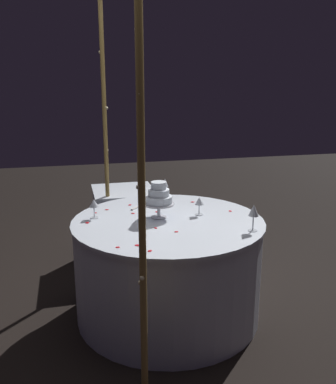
% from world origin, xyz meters
% --- Properties ---
extents(ground_plane, '(12.00, 12.00, 0.00)m').
position_xyz_m(ground_plane, '(0.00, 0.00, 0.00)').
color(ground_plane, black).
extents(decorative_arch, '(1.80, 0.06, 2.34)m').
position_xyz_m(decorative_arch, '(0.00, 0.34, 1.48)').
color(decorative_arch, olive).
rests_on(decorative_arch, ground).
extents(main_table, '(1.36, 1.36, 0.73)m').
position_xyz_m(main_table, '(0.00, 0.00, 0.37)').
color(main_table, silver).
rests_on(main_table, ground).
extents(side_table, '(0.57, 0.57, 0.69)m').
position_xyz_m(side_table, '(1.07, 0.17, 0.35)').
color(side_table, silver).
rests_on(side_table, ground).
extents(tiered_cake, '(0.22, 0.22, 0.26)m').
position_xyz_m(tiered_cake, '(0.06, 0.05, 0.89)').
color(tiered_cake, silver).
rests_on(tiered_cake, main_table).
extents(wine_glass_0, '(0.07, 0.07, 0.14)m').
position_xyz_m(wine_glass_0, '(0.16, 0.50, 0.84)').
color(wine_glass_0, silver).
rests_on(wine_glass_0, main_table).
extents(wine_glass_1, '(0.06, 0.06, 0.16)m').
position_xyz_m(wine_glass_1, '(0.57, -0.11, 0.85)').
color(wine_glass_1, silver).
rests_on(wine_glass_1, main_table).
extents(wine_glass_2, '(0.07, 0.07, 0.18)m').
position_xyz_m(wine_glass_2, '(-0.35, -0.48, 0.86)').
color(wine_glass_2, silver).
rests_on(wine_glass_2, main_table).
extents(wine_glass_3, '(0.06, 0.06, 0.13)m').
position_xyz_m(wine_glass_3, '(0.05, -0.25, 0.83)').
color(wine_glass_3, silver).
rests_on(wine_glass_3, main_table).
extents(cake_knife, '(0.23, 0.22, 0.01)m').
position_xyz_m(cake_knife, '(0.37, 0.13, 0.73)').
color(cake_knife, silver).
rests_on(cake_knife, main_table).
extents(rose_petal_0, '(0.03, 0.02, 0.00)m').
position_xyz_m(rose_petal_0, '(0.08, -0.50, 0.73)').
color(rose_petal_0, red).
rests_on(rose_petal_0, main_table).
extents(rose_petal_1, '(0.02, 0.03, 0.00)m').
position_xyz_m(rose_petal_1, '(-0.25, 0.01, 0.73)').
color(rose_petal_1, red).
rests_on(rose_petal_1, main_table).
extents(rose_petal_2, '(0.04, 0.04, 0.00)m').
position_xyz_m(rose_petal_2, '(-0.52, 0.23, 0.73)').
color(rose_petal_2, red).
rests_on(rose_petal_2, main_table).
extents(rose_petal_3, '(0.03, 0.04, 0.00)m').
position_xyz_m(rose_petal_3, '(0.34, 0.40, 0.73)').
color(rose_petal_3, red).
rests_on(rose_petal_3, main_table).
extents(rose_petal_4, '(0.03, 0.03, 0.00)m').
position_xyz_m(rose_petal_4, '(0.28, 0.49, 0.73)').
color(rose_petal_4, red).
rests_on(rose_petal_4, main_table).
extents(rose_petal_5, '(0.04, 0.03, 0.00)m').
position_xyz_m(rose_petal_5, '(0.06, 0.56, 0.73)').
color(rose_petal_5, red).
rests_on(rose_petal_5, main_table).
extents(rose_petal_6, '(0.05, 0.05, 0.00)m').
position_xyz_m(rose_petal_6, '(0.19, 0.03, 0.73)').
color(rose_petal_6, red).
rests_on(rose_petal_6, main_table).
extents(rose_petal_7, '(0.03, 0.03, 0.00)m').
position_xyz_m(rose_petal_7, '(-0.15, 0.12, 0.73)').
color(rose_petal_7, red).
rests_on(rose_petal_7, main_table).
extents(rose_petal_8, '(0.04, 0.04, 0.00)m').
position_xyz_m(rose_petal_8, '(0.20, 0.22, 0.73)').
color(rose_petal_8, red).
rests_on(rose_petal_8, main_table).
extents(rose_petal_9, '(0.04, 0.04, 0.00)m').
position_xyz_m(rose_petal_9, '(0.42, 0.21, 0.73)').
color(rose_petal_9, red).
rests_on(rose_petal_9, main_table).
extents(rose_petal_10, '(0.03, 0.03, 0.00)m').
position_xyz_m(rose_petal_10, '(-0.42, 0.41, 0.73)').
color(rose_petal_10, red).
rests_on(rose_petal_10, main_table).
extents(rose_petal_11, '(0.04, 0.04, 0.00)m').
position_xyz_m(rose_petal_11, '(-0.42, 0.29, 0.73)').
color(rose_petal_11, red).
rests_on(rose_petal_11, main_table).
extents(rose_petal_12, '(0.03, 0.04, 0.00)m').
position_xyz_m(rose_petal_12, '(0.38, -0.30, 0.73)').
color(rose_petal_12, red).
rests_on(rose_petal_12, main_table).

